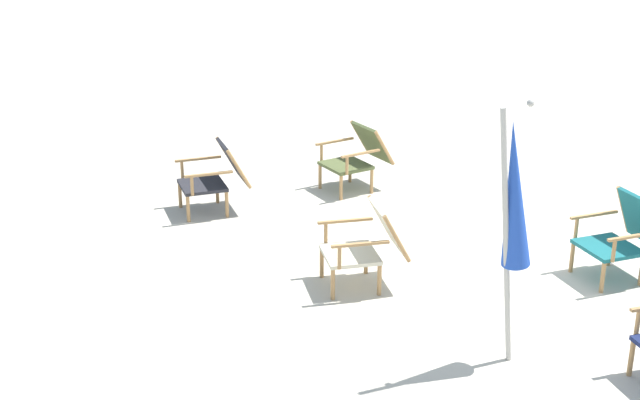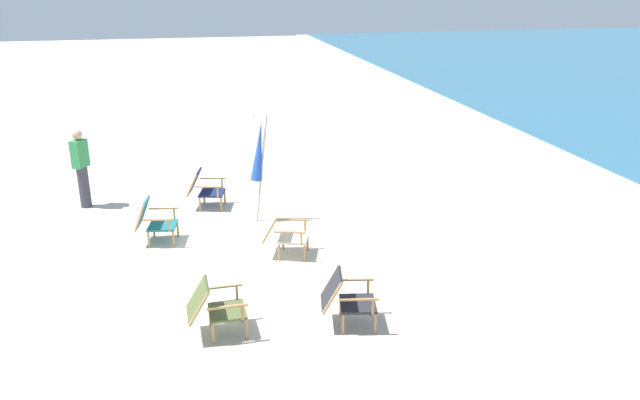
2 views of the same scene
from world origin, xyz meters
The scene contains 6 objects.
ground_plane centered at (0.00, 0.00, 0.00)m, with size 80.00×80.00×0.00m, color beige.
beach_chair_mid_center centered at (2.16, -0.01, 0.42)m, with size 0.61×0.79×0.77m.
beach_chair_back_right centered at (-1.14, -0.87, 0.43)m, with size 0.68×0.78×0.81m.
beach_chair_front_left centered at (-0.11, 1.30, 0.42)m, with size 0.77×0.88×0.79m.
beach_chair_far_center centered at (2.31, 1.75, 0.42)m, with size 0.70×0.84×0.79m.
umbrella_furled_blue centered at (-1.80, 1.13, 1.38)m, with size 0.22×0.37×2.12m.
Camera 1 is at (-6.40, 5.38, 3.68)m, focal length 50.00 mm.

